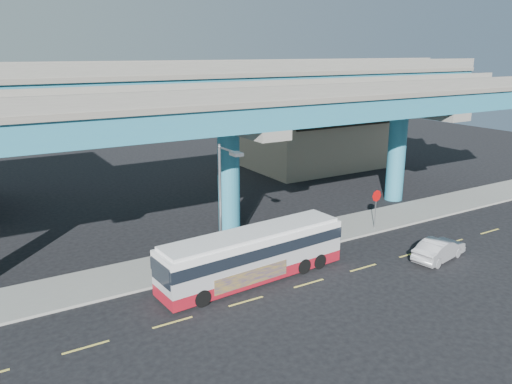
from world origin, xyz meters
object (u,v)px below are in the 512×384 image
transit_bus (253,253)px  sedan (439,249)px  stop_sign (376,200)px  street_lamp (224,190)px

transit_bus → sedan: transit_bus is taller
sedan → stop_sign: stop_sign is taller
transit_bus → stop_sign: (11.53, 2.43, 0.63)m
street_lamp → stop_sign: 12.70m
transit_bus → stop_sign: stop_sign is taller
stop_sign → sedan: bearing=-74.3°
sedan → stop_sign: size_ratio=1.54×
transit_bus → sedan: size_ratio=2.62×
sedan → street_lamp: bearing=55.5°
stop_sign → transit_bus: bearing=-148.6°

